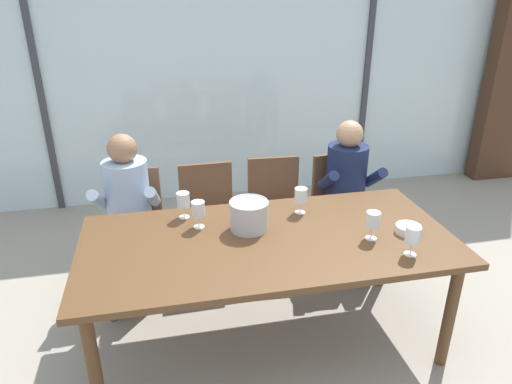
{
  "coord_description": "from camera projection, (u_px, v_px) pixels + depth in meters",
  "views": [
    {
      "loc": [
        -0.57,
        -2.34,
        2.13
      ],
      "look_at": [
        0.0,
        0.35,
        0.92
      ],
      "focal_mm": 32.4,
      "sensor_mm": 36.0,
      "label": 1
    }
  ],
  "objects": [
    {
      "name": "window_mullion_left",
      "position": [
        39.0,
        84.0,
        4.38
      ],
      "size": [
        0.06,
        0.06,
        2.6
      ],
      "primitive_type": "cube",
      "color": "#38383D",
      "rests_on": "ground"
    },
    {
      "name": "chair_right_of_center",
      "position": [
        340.0,
        199.0,
        3.86
      ],
      "size": [
        0.49,
        0.49,
        0.89
      ],
      "rotation": [
        0.0,
        0.0,
        0.13
      ],
      "color": "brown",
      "rests_on": "ground"
    },
    {
      "name": "window_mullion_right",
      "position": [
        366.0,
        72.0,
        5.01
      ],
      "size": [
        0.06,
        0.06,
        2.6
      ],
      "primitive_type": "cube",
      "color": "#38383D",
      "rests_on": "ground"
    },
    {
      "name": "wine_glass_by_right_taster",
      "position": [
        183.0,
        201.0,
        2.96
      ],
      "size": [
        0.08,
        0.08,
        0.17
      ],
      "color": "silver",
      "rests_on": "dining_table"
    },
    {
      "name": "window_glass_panel",
      "position": [
        214.0,
        77.0,
        4.71
      ],
      "size": [
        7.41,
        0.03,
        2.6
      ],
      "primitive_type": "cube",
      "color": "silver",
      "rests_on": "ground"
    },
    {
      "name": "chair_near_curtain",
      "position": [
        133.0,
        218.0,
        3.54
      ],
      "size": [
        0.49,
        0.49,
        0.89
      ],
      "rotation": [
        0.0,
        0.0,
        -0.13
      ],
      "color": "brown",
      "rests_on": "ground"
    },
    {
      "name": "person_navy_polo",
      "position": [
        349.0,
        187.0,
        3.66
      ],
      "size": [
        0.48,
        0.62,
        1.21
      ],
      "rotation": [
        0.0,
        0.0,
        -0.06
      ],
      "color": "#192347",
      "rests_on": "ground"
    },
    {
      "name": "tasting_bowl",
      "position": [
        408.0,
        229.0,
        2.8
      ],
      "size": [
        0.15,
        0.15,
        0.05
      ],
      "primitive_type": "cylinder",
      "color": "silver",
      "rests_on": "dining_table"
    },
    {
      "name": "chair_center",
      "position": [
        275.0,
        204.0,
        3.76
      ],
      "size": [
        0.46,
        0.46,
        0.89
      ],
      "rotation": [
        0.0,
        0.0,
        -0.05
      ],
      "color": "brown",
      "rests_on": "ground"
    },
    {
      "name": "dining_table",
      "position": [
        268.0,
        248.0,
        2.78
      ],
      "size": [
        2.21,
        1.05,
        0.77
      ],
      "color": "brown",
      "rests_on": "ground"
    },
    {
      "name": "curtain_heavy_drape",
      "position": [
        512.0,
        69.0,
        5.19
      ],
      "size": [
        0.56,
        0.2,
        2.6
      ],
      "primitive_type": "cube",
      "color": "#472D1E",
      "rests_on": "ground"
    },
    {
      "name": "wine_glass_by_left_taster",
      "position": [
        301.0,
        196.0,
        3.02
      ],
      "size": [
        0.08,
        0.08,
        0.17
      ],
      "color": "silver",
      "rests_on": "dining_table"
    },
    {
      "name": "hillside_vineyard",
      "position": [
        187.0,
        65.0,
        8.57
      ],
      "size": [
        13.41,
        2.4,
        1.62
      ],
      "primitive_type": "cube",
      "color": "#386633",
      "rests_on": "ground"
    },
    {
      "name": "chair_left_of_center",
      "position": [
        208.0,
        212.0,
        3.63
      ],
      "size": [
        0.45,
        0.45,
        0.89
      ],
      "rotation": [
        0.0,
        0.0,
        0.02
      ],
      "color": "brown",
      "rests_on": "ground"
    },
    {
      "name": "wine_glass_near_bucket",
      "position": [
        413.0,
        235.0,
        2.54
      ],
      "size": [
        0.08,
        0.08,
        0.17
      ],
      "color": "silver",
      "rests_on": "dining_table"
    },
    {
      "name": "person_pale_blue_shirt",
      "position": [
        127.0,
        206.0,
        3.33
      ],
      "size": [
        0.48,
        0.63,
        1.21
      ],
      "rotation": [
        0.0,
        0.0,
        -0.08
      ],
      "color": "#9EB2D1",
      "rests_on": "ground"
    },
    {
      "name": "wine_glass_spare_empty",
      "position": [
        198.0,
        210.0,
        2.83
      ],
      "size": [
        0.08,
        0.08,
        0.17
      ],
      "color": "silver",
      "rests_on": "dining_table"
    },
    {
      "name": "wine_glass_center_pour",
      "position": [
        373.0,
        220.0,
        2.7
      ],
      "size": [
        0.08,
        0.08,
        0.17
      ],
      "color": "silver",
      "rests_on": "dining_table"
    },
    {
      "name": "ground",
      "position": [
        240.0,
        260.0,
        3.96
      ],
      "size": [
        14.0,
        14.0,
        0.0
      ],
      "primitive_type": "plane",
      "color": "#9E9384"
    },
    {
      "name": "ice_bucket_primary",
      "position": [
        249.0,
        215.0,
        2.82
      ],
      "size": [
        0.24,
        0.24,
        0.19
      ],
      "color": "#B7B7BC",
      "rests_on": "dining_table"
    }
  ]
}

